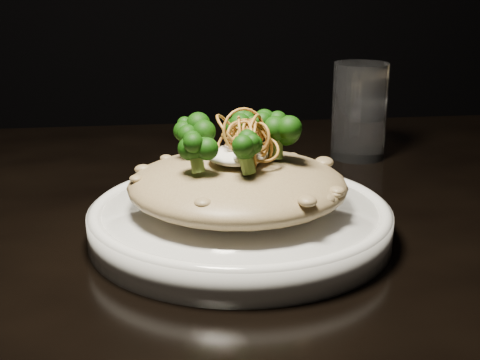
% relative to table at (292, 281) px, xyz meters
% --- Properties ---
extents(table, '(1.10, 0.80, 0.75)m').
position_rel_table_xyz_m(table, '(0.00, 0.00, 0.00)').
color(table, black).
rests_on(table, ground).
extents(plate, '(0.27, 0.27, 0.03)m').
position_rel_table_xyz_m(plate, '(-0.06, -0.07, 0.10)').
color(plate, white).
rests_on(plate, table).
extents(risotto, '(0.20, 0.20, 0.04)m').
position_rel_table_xyz_m(risotto, '(-0.07, -0.07, 0.13)').
color(risotto, brown).
rests_on(risotto, plate).
extents(broccoli, '(0.13, 0.13, 0.05)m').
position_rel_table_xyz_m(broccoli, '(-0.07, -0.07, 0.18)').
color(broccoli, black).
rests_on(broccoli, risotto).
extents(cheese, '(0.05, 0.05, 0.01)m').
position_rel_table_xyz_m(cheese, '(-0.07, -0.07, 0.16)').
color(cheese, silver).
rests_on(cheese, risotto).
extents(shallots, '(0.06, 0.06, 0.04)m').
position_rel_table_xyz_m(shallots, '(-0.06, -0.07, 0.19)').
color(shallots, brown).
rests_on(shallots, cheese).
extents(drinking_glass, '(0.08, 0.08, 0.12)m').
position_rel_table_xyz_m(drinking_glass, '(0.12, 0.18, 0.14)').
color(drinking_glass, silver).
rests_on(drinking_glass, table).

